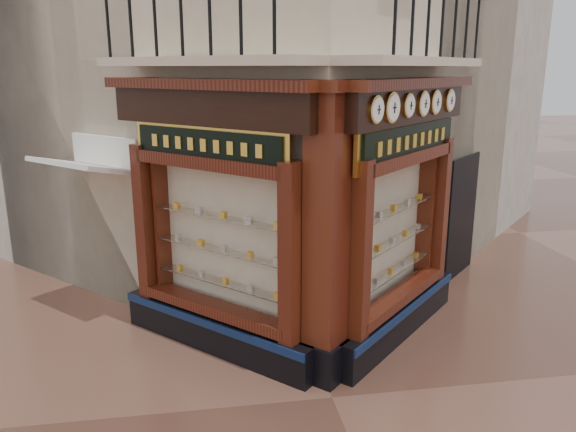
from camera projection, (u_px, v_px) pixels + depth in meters
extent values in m
plane|color=#503025|center=(332.00, 398.00, 7.23)|extent=(80.00, 80.00, 0.00)
cube|color=beige|center=(155.00, 9.00, 13.68)|extent=(11.31, 11.31, 11.00)
cube|color=beige|center=(351.00, 12.00, 14.45)|extent=(11.31, 11.31, 11.00)
cube|color=black|center=(215.00, 332.00, 8.41)|extent=(2.72, 2.72, 0.55)
cube|color=#0D1E44|center=(206.00, 324.00, 8.20)|extent=(2.50, 2.50, 0.12)
cube|color=#3C110B|center=(291.00, 255.00, 7.23)|extent=(0.37, 0.37, 2.45)
cube|color=#3C110B|center=(147.00, 222.00, 8.82)|extent=(0.37, 0.37, 2.45)
cube|color=beige|center=(227.00, 233.00, 8.29)|extent=(1.80, 1.80, 2.10)
cube|color=black|center=(208.00, 107.00, 7.57)|extent=(2.69, 2.69, 0.50)
cube|color=#3C110B|center=(204.00, 84.00, 7.44)|extent=(2.86, 2.86, 0.14)
cube|color=black|center=(398.00, 319.00, 8.85)|extent=(2.72, 2.72, 0.55)
cube|color=#0D1E44|center=(410.00, 310.00, 8.69)|extent=(2.50, 2.50, 0.12)
cube|color=#3C110B|center=(358.00, 252.00, 7.37)|extent=(0.37, 0.37, 2.45)
cube|color=#3C110B|center=(438.00, 210.00, 9.57)|extent=(0.37, 0.37, 2.45)
cube|color=beige|center=(383.00, 226.00, 8.66)|extent=(1.80, 1.80, 2.10)
cube|color=black|center=(409.00, 105.00, 8.01)|extent=(2.69, 2.69, 0.50)
cube|color=#3C110B|center=(414.00, 83.00, 7.89)|extent=(2.86, 2.86, 0.14)
cube|color=black|center=(324.00, 359.00, 7.64)|extent=(0.78, 0.78, 0.55)
cube|color=#3C110B|center=(326.00, 223.00, 7.15)|extent=(0.64, 0.64, 3.50)
cube|color=#3C110B|center=(329.00, 86.00, 6.71)|extent=(0.85, 0.85, 0.14)
cube|color=beige|center=(202.00, 61.00, 7.35)|extent=(2.97, 2.97, 0.12)
cube|color=beige|center=(417.00, 62.00, 7.81)|extent=(2.97, 2.97, 0.12)
cylinder|color=gold|center=(376.00, 110.00, 6.88)|extent=(0.28, 0.28, 0.35)
cylinder|color=white|center=(378.00, 110.00, 6.86)|extent=(0.23, 0.23, 0.30)
cube|color=black|center=(379.00, 110.00, 6.85)|extent=(0.02, 0.02, 0.12)
cube|color=black|center=(379.00, 110.00, 6.85)|extent=(0.07, 0.07, 0.01)
cylinder|color=gold|center=(392.00, 108.00, 7.22)|extent=(0.32, 0.32, 0.40)
cylinder|color=white|center=(394.00, 108.00, 7.21)|extent=(0.26, 0.26, 0.34)
cube|color=black|center=(395.00, 108.00, 7.20)|extent=(0.02, 0.02, 0.13)
cube|color=black|center=(395.00, 108.00, 7.20)|extent=(0.08, 0.08, 0.01)
cylinder|color=gold|center=(408.00, 106.00, 7.62)|extent=(0.27, 0.27, 0.33)
cylinder|color=white|center=(410.00, 106.00, 7.61)|extent=(0.22, 0.22, 0.29)
cube|color=black|center=(411.00, 106.00, 7.60)|extent=(0.02, 0.02, 0.11)
cube|color=black|center=(411.00, 106.00, 7.60)|extent=(0.07, 0.07, 0.01)
cylinder|color=gold|center=(423.00, 104.00, 8.02)|extent=(0.29, 0.29, 0.37)
cylinder|color=white|center=(425.00, 104.00, 8.01)|extent=(0.24, 0.24, 0.32)
cube|color=black|center=(426.00, 104.00, 8.00)|extent=(0.02, 0.02, 0.12)
cube|color=black|center=(426.00, 104.00, 8.00)|extent=(0.07, 0.07, 0.01)
cylinder|color=gold|center=(435.00, 102.00, 8.39)|extent=(0.29, 0.29, 0.37)
cylinder|color=white|center=(437.00, 102.00, 8.37)|extent=(0.24, 0.24, 0.32)
cube|color=black|center=(438.00, 102.00, 8.36)|extent=(0.02, 0.02, 0.12)
cube|color=black|center=(438.00, 102.00, 8.36)|extent=(0.07, 0.07, 0.01)
cylinder|color=gold|center=(449.00, 100.00, 8.85)|extent=(0.29, 0.29, 0.36)
cylinder|color=white|center=(451.00, 100.00, 8.83)|extent=(0.23, 0.23, 0.31)
cube|color=black|center=(452.00, 100.00, 8.82)|extent=(0.02, 0.02, 0.12)
cube|color=black|center=(452.00, 100.00, 8.82)|extent=(0.07, 0.07, 0.01)
cube|color=#EBBA45|center=(207.00, 145.00, 7.67)|extent=(2.03, 2.03, 0.54)
cube|color=black|center=(205.00, 145.00, 7.64)|extent=(1.90, 1.90, 0.41)
cube|color=#EBBA45|center=(409.00, 140.00, 8.12)|extent=(2.29, 2.29, 0.61)
cube|color=black|center=(412.00, 141.00, 8.10)|extent=(2.14, 2.14, 0.46)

